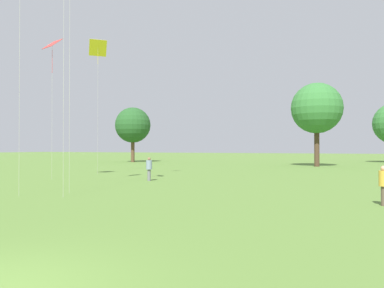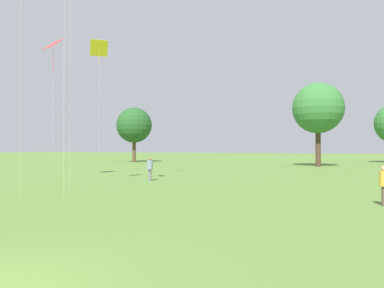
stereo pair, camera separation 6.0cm
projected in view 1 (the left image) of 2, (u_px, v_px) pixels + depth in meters
person_standing_0 at (384, 182)px, 14.15m from camera, size 0.35×0.35×1.52m
person_standing_2 at (149, 167)px, 24.88m from camera, size 0.55×0.55×1.56m
kite_2 at (52, 47)px, 26.43m from camera, size 1.42×1.25×9.93m
kite_3 at (98, 50)px, 31.37m from camera, size 1.59×1.56×11.19m
distant_tree_0 at (317, 108)px, 44.00m from camera, size 5.95×5.95×9.85m
distant_tree_2 at (133, 125)px, 57.69m from camera, size 5.45×5.45×8.45m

